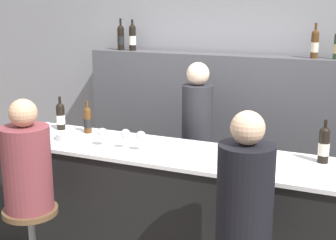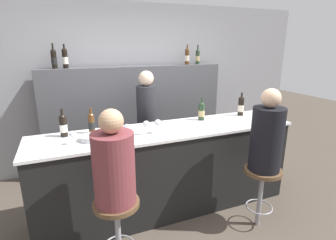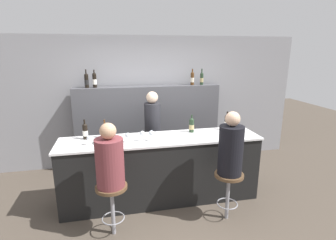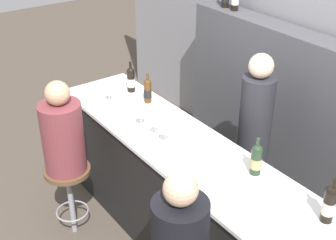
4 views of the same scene
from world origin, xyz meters
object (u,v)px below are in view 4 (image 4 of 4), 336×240
object	(u,v)px
wine_bottle_counter_2	(256,159)
bartender	(253,145)
wine_glass_2	(155,124)
wine_glass_3	(165,131)
wine_glass_0	(109,92)
wine_glass_1	(141,115)
bar_stool_left	(69,182)
metal_bowl	(124,104)
wine_bottle_counter_1	(148,90)
wine_bottle_counter_0	(131,79)
wine_bottle_counter_3	(329,203)
guest_seated_left	(62,134)

from	to	relation	value
wine_bottle_counter_2	bartender	world-z (taller)	bartender
wine_glass_2	wine_glass_3	distance (m)	0.13
bartender	wine_bottle_counter_2	bearing A→B (deg)	-45.59
wine_glass_0	wine_glass_1	bearing A→B (deg)	-0.00
bar_stool_left	metal_bowl	bearing A→B (deg)	99.47
wine_bottle_counter_1	wine_glass_1	world-z (taller)	wine_bottle_counter_1
wine_bottle_counter_2	metal_bowl	bearing A→B (deg)	-170.90
wine_bottle_counter_0	wine_bottle_counter_3	world-z (taller)	wine_bottle_counter_3
wine_bottle_counter_3	wine_glass_1	bearing A→B (deg)	-170.29
wine_bottle_counter_2	bar_stool_left	world-z (taller)	wine_bottle_counter_2
wine_glass_1	wine_glass_3	distance (m)	0.34
wine_glass_1	wine_glass_2	size ratio (longest dim) A/B	0.92
wine_bottle_counter_3	bartender	world-z (taller)	bartender
wine_glass_2	wine_glass_3	world-z (taller)	wine_glass_2
wine_glass_3	wine_glass_2	bearing A→B (deg)	180.00
wine_glass_1	metal_bowl	world-z (taller)	wine_glass_1
wine_glass_1	wine_glass_3	size ratio (longest dim) A/B	0.92
bar_stool_left	bartender	bearing A→B (deg)	62.63
wine_bottle_counter_1	metal_bowl	distance (m)	0.25
wine_bottle_counter_2	wine_glass_3	bearing A→B (deg)	-157.96
wine_glass_1	guest_seated_left	bearing A→B (deg)	-113.51
wine_glass_2	wine_bottle_counter_1	bearing A→B (deg)	152.14
wine_bottle_counter_2	wine_glass_1	world-z (taller)	wine_bottle_counter_2
wine_bottle_counter_3	wine_bottle_counter_2	bearing A→B (deg)	180.00
wine_glass_3	metal_bowl	distance (m)	0.72
wine_glass_0	wine_glass_3	distance (m)	0.88
wine_bottle_counter_0	bar_stool_left	distance (m)	1.12
wine_glass_1	wine_glass_2	bearing A→B (deg)	0.00
wine_bottle_counter_0	wine_bottle_counter_3	distance (m)	2.25
wine_bottle_counter_0	wine_glass_0	xyz separation A→B (m)	(0.07, -0.28, -0.02)
wine_bottle_counter_2	wine_glass_3	distance (m)	0.75
bar_stool_left	wine_glass_3	bearing A→B (deg)	44.67
wine_bottle_counter_2	wine_glass_0	xyz separation A→B (m)	(-1.57, -0.28, -0.02)
wine_glass_3	wine_bottle_counter_3	bearing A→B (deg)	12.18
wine_glass_0	bar_stool_left	world-z (taller)	wine_glass_0
wine_glass_3	metal_bowl	xyz separation A→B (m)	(-0.71, 0.06, -0.09)
metal_bowl	bartender	world-z (taller)	bartender
wine_bottle_counter_1	wine_glass_1	xyz separation A→B (m)	(0.32, -0.28, -0.02)
wine_glass_2	wine_bottle_counter_0	bearing A→B (deg)	161.00
wine_glass_2	bartender	distance (m)	0.96
guest_seated_left	bartender	world-z (taller)	bartender
wine_glass_1	bar_stool_left	bearing A→B (deg)	-113.51
wine_bottle_counter_0	wine_glass_1	distance (m)	0.67
wine_glass_0	bartender	distance (m)	1.37
wine_bottle_counter_2	metal_bowl	size ratio (longest dim) A/B	1.33
wine_bottle_counter_1	bartender	xyz separation A→B (m)	(0.81, 0.56, -0.38)
wine_bottle_counter_1	wine_bottle_counter_3	distance (m)	1.97
wine_bottle_counter_0	metal_bowl	bearing A→B (deg)	-42.88
wine_bottle_counter_2	wine_bottle_counter_3	distance (m)	0.61
wine_bottle_counter_3	wine_glass_1	distance (m)	1.67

